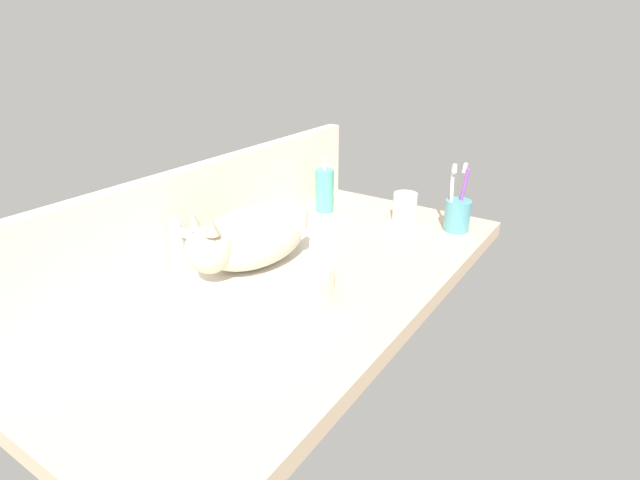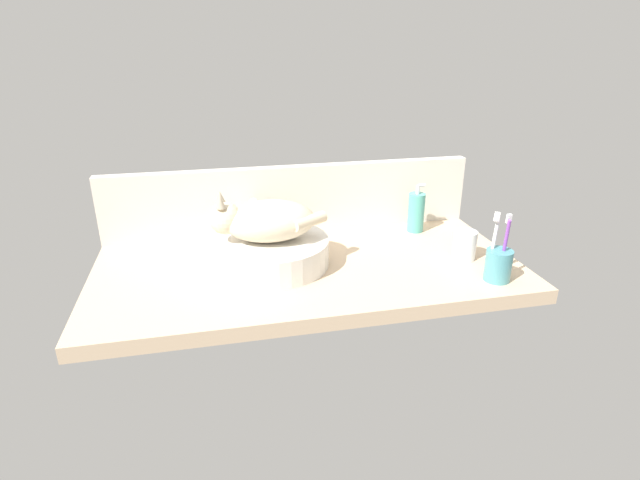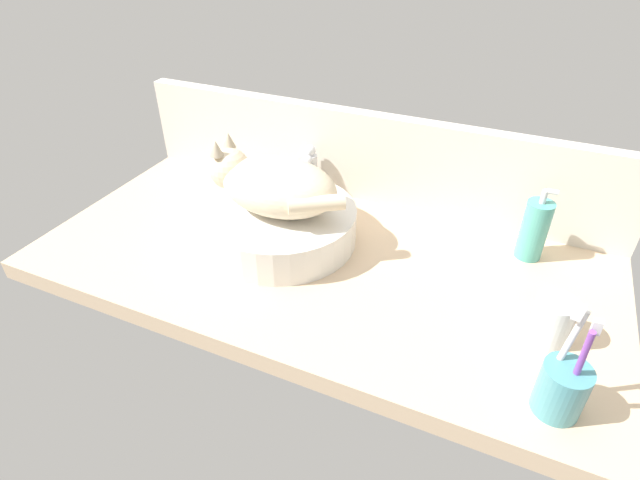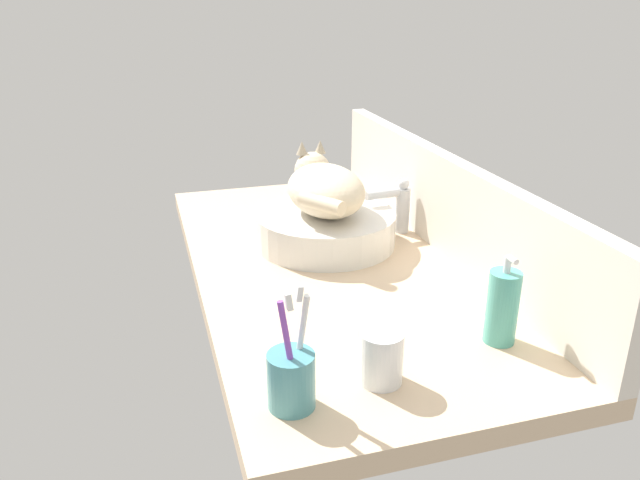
% 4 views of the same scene
% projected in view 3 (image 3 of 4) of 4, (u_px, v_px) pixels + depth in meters
% --- Properties ---
extents(ground_plane, '(1.19, 0.58, 0.04)m').
position_uv_depth(ground_plane, '(320.00, 263.00, 1.06)').
color(ground_plane, '#D1B28E').
extents(backsplash_panel, '(1.19, 0.04, 0.22)m').
position_uv_depth(backsplash_panel, '(367.00, 157.00, 1.19)').
color(backsplash_panel, silver).
rests_on(backsplash_panel, ground_plane).
extents(sink_basin, '(0.32, 0.32, 0.08)m').
position_uv_depth(sink_basin, '(281.00, 225.00, 1.08)').
color(sink_basin, silver).
rests_on(sink_basin, ground_plane).
extents(cat, '(0.32, 0.17, 0.14)m').
position_uv_depth(cat, '(273.00, 184.00, 1.02)').
color(cat, beige).
rests_on(cat, sink_basin).
extents(faucet, '(0.04, 0.12, 0.14)m').
position_uv_depth(faucet, '(309.00, 171.00, 1.21)').
color(faucet, silver).
rests_on(faucet, ground_plane).
extents(soap_dispenser, '(0.05, 0.05, 0.16)m').
position_uv_depth(soap_dispenser, '(534.00, 230.00, 1.01)').
color(soap_dispenser, teal).
rests_on(soap_dispenser, ground_plane).
extents(toothbrush_cup, '(0.07, 0.07, 0.19)m').
position_uv_depth(toothbrush_cup, '(562.00, 387.00, 0.71)').
color(toothbrush_cup, teal).
rests_on(toothbrush_cup, ground_plane).
extents(water_glass, '(0.07, 0.07, 0.08)m').
position_uv_depth(water_glass, '(551.00, 323.00, 0.83)').
color(water_glass, white).
rests_on(water_glass, ground_plane).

